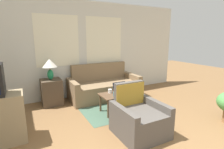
{
  "coord_description": "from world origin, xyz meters",
  "views": [
    {
      "loc": [
        -1.62,
        -0.99,
        1.65
      ],
      "look_at": [
        0.32,
        2.69,
        0.75
      ],
      "focal_mm": 28.0,
      "sensor_mm": 36.0,
      "label": 1
    }
  ],
  "objects_px": {
    "table_lamp": "(50,65)",
    "coffee_table": "(121,95)",
    "couch": "(104,87)",
    "armchair": "(138,119)",
    "cup_yellow": "(110,91)",
    "cup_navy": "(115,94)",
    "laptop": "(121,90)",
    "cup_white": "(133,89)"
  },
  "relations": [
    {
      "from": "table_lamp",
      "to": "coffee_table",
      "type": "xyz_separation_m",
      "value": [
        1.3,
        -1.14,
        -0.62
      ]
    },
    {
      "from": "couch",
      "to": "armchair",
      "type": "relative_size",
      "value": 2.24
    },
    {
      "from": "couch",
      "to": "cup_yellow",
      "type": "bearing_deg",
      "value": -106.63
    },
    {
      "from": "cup_navy",
      "to": "cup_yellow",
      "type": "bearing_deg",
      "value": 88.69
    },
    {
      "from": "couch",
      "to": "cup_navy",
      "type": "distance_m",
      "value": 1.19
    },
    {
      "from": "cup_yellow",
      "to": "laptop",
      "type": "bearing_deg",
      "value": -24.89
    },
    {
      "from": "coffee_table",
      "to": "cup_yellow",
      "type": "height_order",
      "value": "cup_yellow"
    },
    {
      "from": "cup_navy",
      "to": "couch",
      "type": "bearing_deg",
      "value": 76.38
    },
    {
      "from": "cup_yellow",
      "to": "coffee_table",
      "type": "bearing_deg",
      "value": -34.5
    },
    {
      "from": "cup_yellow",
      "to": "cup_white",
      "type": "xyz_separation_m",
      "value": [
        0.55,
        -0.13,
        0.01
      ]
    },
    {
      "from": "cup_yellow",
      "to": "cup_navy",
      "type": "bearing_deg",
      "value": -91.31
    },
    {
      "from": "couch",
      "to": "cup_white",
      "type": "height_order",
      "value": "couch"
    },
    {
      "from": "laptop",
      "to": "coffee_table",
      "type": "bearing_deg",
      "value": -135.46
    },
    {
      "from": "coffee_table",
      "to": "cup_yellow",
      "type": "bearing_deg",
      "value": 145.5
    },
    {
      "from": "couch",
      "to": "armchair",
      "type": "xyz_separation_m",
      "value": [
        -0.29,
        -1.99,
        -0.01
      ]
    },
    {
      "from": "laptop",
      "to": "cup_navy",
      "type": "distance_m",
      "value": 0.27
    },
    {
      "from": "cup_navy",
      "to": "cup_white",
      "type": "xyz_separation_m",
      "value": [
        0.55,
        0.11,
        0.01
      ]
    },
    {
      "from": "coffee_table",
      "to": "cup_white",
      "type": "relative_size",
      "value": 8.94
    },
    {
      "from": "cup_navy",
      "to": "cup_white",
      "type": "height_order",
      "value": "cup_white"
    },
    {
      "from": "coffee_table",
      "to": "cup_navy",
      "type": "height_order",
      "value": "cup_navy"
    },
    {
      "from": "coffee_table",
      "to": "cup_yellow",
      "type": "xyz_separation_m",
      "value": [
        -0.2,
        0.14,
        0.1
      ]
    },
    {
      "from": "cup_navy",
      "to": "cup_yellow",
      "type": "distance_m",
      "value": 0.23
    },
    {
      "from": "cup_yellow",
      "to": "couch",
      "type": "bearing_deg",
      "value": 73.37
    },
    {
      "from": "cup_navy",
      "to": "cup_white",
      "type": "relative_size",
      "value": 0.79
    },
    {
      "from": "table_lamp",
      "to": "laptop",
      "type": "height_order",
      "value": "table_lamp"
    },
    {
      "from": "cup_navy",
      "to": "cup_yellow",
      "type": "relative_size",
      "value": 0.92
    },
    {
      "from": "armchair",
      "to": "cup_yellow",
      "type": "bearing_deg",
      "value": 89.22
    },
    {
      "from": "table_lamp",
      "to": "cup_navy",
      "type": "xyz_separation_m",
      "value": [
        1.1,
        -1.24,
        -0.53
      ]
    },
    {
      "from": "laptop",
      "to": "cup_navy",
      "type": "bearing_deg",
      "value": -151.19
    },
    {
      "from": "couch",
      "to": "cup_yellow",
      "type": "xyz_separation_m",
      "value": [
        -0.27,
        -0.91,
        0.19
      ]
    },
    {
      "from": "cup_white",
      "to": "cup_yellow",
      "type": "bearing_deg",
      "value": 167.03
    },
    {
      "from": "armchair",
      "to": "cup_navy",
      "type": "relative_size",
      "value": 10.55
    },
    {
      "from": "laptop",
      "to": "cup_yellow",
      "type": "relative_size",
      "value": 3.67
    },
    {
      "from": "table_lamp",
      "to": "cup_yellow",
      "type": "xyz_separation_m",
      "value": [
        1.1,
        -1.01,
        -0.53
      ]
    },
    {
      "from": "table_lamp",
      "to": "laptop",
      "type": "relative_size",
      "value": 1.57
    },
    {
      "from": "armchair",
      "to": "cup_navy",
      "type": "height_order",
      "value": "armchair"
    },
    {
      "from": "cup_white",
      "to": "cup_navy",
      "type": "bearing_deg",
      "value": -168.89
    },
    {
      "from": "coffee_table",
      "to": "cup_navy",
      "type": "distance_m",
      "value": 0.24
    },
    {
      "from": "coffee_table",
      "to": "cup_yellow",
      "type": "relative_size",
      "value": 10.51
    },
    {
      "from": "couch",
      "to": "cup_navy",
      "type": "xyz_separation_m",
      "value": [
        -0.28,
        -1.14,
        0.19
      ]
    },
    {
      "from": "coffee_table",
      "to": "cup_white",
      "type": "height_order",
      "value": "cup_white"
    },
    {
      "from": "armchair",
      "to": "coffee_table",
      "type": "relative_size",
      "value": 0.93
    }
  ]
}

